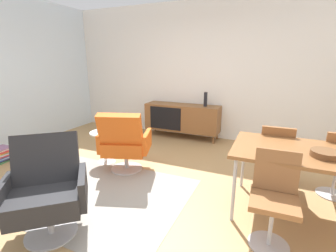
# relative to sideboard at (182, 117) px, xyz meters

# --- Properties ---
(ground_plane) EXTENTS (8.32, 8.32, 0.00)m
(ground_plane) POSITION_rel_sideboard_xyz_m (0.44, -2.30, -0.44)
(ground_plane) COLOR tan
(wall_back) EXTENTS (6.80, 0.12, 2.80)m
(wall_back) POSITION_rel_sideboard_xyz_m (0.44, 0.30, 0.96)
(wall_back) COLOR white
(wall_back) RESTS_ON ground_plane
(sideboard) EXTENTS (1.60, 0.45, 0.72)m
(sideboard) POSITION_rel_sideboard_xyz_m (0.00, 0.00, 0.00)
(sideboard) COLOR brown
(sideboard) RESTS_ON ground_plane
(vase_cobalt) EXTENTS (0.07, 0.07, 0.29)m
(vase_cobalt) POSITION_rel_sideboard_xyz_m (0.50, 0.00, 0.43)
(vase_cobalt) COLOR black
(vase_cobalt) RESTS_ON sideboard
(dining_table) EXTENTS (1.60, 0.90, 0.74)m
(dining_table) POSITION_rel_sideboard_xyz_m (2.20, -2.08, 0.26)
(dining_table) COLOR brown
(dining_table) RESTS_ON ground_plane
(wooden_bowl_on_table) EXTENTS (0.26, 0.26, 0.06)m
(wooden_bowl_on_table) POSITION_rel_sideboard_xyz_m (2.27, -2.19, 0.33)
(wooden_bowl_on_table) COLOR brown
(wooden_bowl_on_table) RESTS_ON dining_table
(dining_chair_front_left) EXTENTS (0.41, 0.43, 0.86)m
(dining_chair_front_left) POSITION_rel_sideboard_xyz_m (1.85, -2.64, 0.03)
(dining_chair_front_left) COLOR brown
(dining_chair_front_left) RESTS_ON ground_plane
(dining_chair_back_left) EXTENTS (0.41, 0.43, 0.86)m
(dining_chair_back_left) POSITION_rel_sideboard_xyz_m (1.86, -1.52, 0.03)
(dining_chair_back_left) COLOR brown
(dining_chair_back_left) RESTS_ON ground_plane
(lounge_chair_red) EXTENTS (0.84, 0.81, 0.95)m
(lounge_chair_red) POSITION_rel_sideboard_xyz_m (-0.19, -1.92, 0.03)
(lounge_chair_red) COLOR #D85919
(lounge_chair_red) RESTS_ON ground_plane
(armchair_black_shell) EXTENTS (0.91, 0.91, 0.95)m
(armchair_black_shell) POSITION_rel_sideboard_xyz_m (-0.13, -3.34, 0.03)
(armchair_black_shell) COLOR #262628
(armchair_black_shell) RESTS_ON ground_plane
(side_table_round) EXTENTS (0.44, 0.44, 0.52)m
(side_table_round) POSITION_rel_sideboard_xyz_m (-0.68, -1.77, -0.12)
(side_table_round) COLOR white
(side_table_round) RESTS_ON ground_plane
(fruit_bowl) EXTENTS (0.20, 0.20, 0.11)m
(fruit_bowl) POSITION_rel_sideboard_xyz_m (-0.68, -1.77, 0.12)
(fruit_bowl) COLOR #262628
(fruit_bowl) RESTS_ON side_table_round
(magazine_stack) EXTENTS (0.33, 0.41, 0.23)m
(magazine_stack) POSITION_rel_sideboard_xyz_m (-2.31, -2.45, -0.33)
(magazine_stack) COLOR #3F7F4C
(magazine_stack) RESTS_ON ground_plane
(area_rug) EXTENTS (2.20, 1.70, 0.01)m
(area_rug) POSITION_rel_sideboard_xyz_m (-0.15, -2.62, -0.44)
(area_rug) COLOR gray
(area_rug) RESTS_ON ground_plane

